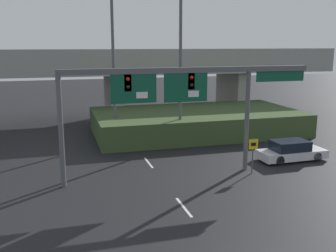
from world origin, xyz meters
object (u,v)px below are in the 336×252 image
at_px(parked_sedan_near_right, 291,151).
at_px(speed_limit_sign, 253,151).
at_px(highway_light_pole_far, 181,37).
at_px(signal_gantry, 179,90).
at_px(highway_light_pole_near, 113,53).

bearing_deg(parked_sedan_near_right, speed_limit_sign, -155.85).
distance_m(highway_light_pole_far, parked_sedan_near_right, 11.68).
height_order(signal_gantry, highway_light_pole_far, highway_light_pole_far).
height_order(signal_gantry, speed_limit_sign, signal_gantry).
xyz_separation_m(speed_limit_sign, highway_light_pole_near, (-6.89, 10.50, 5.71)).
distance_m(speed_limit_sign, highway_light_pole_near, 13.80).
bearing_deg(signal_gantry, speed_limit_sign, -10.36).
xyz_separation_m(signal_gantry, highway_light_pole_near, (-2.38, 9.67, 1.92)).
distance_m(speed_limit_sign, parked_sedan_near_right, 4.40).
distance_m(signal_gantry, parked_sedan_near_right, 9.64).
xyz_separation_m(highway_light_pole_near, highway_light_pole_far, (4.88, -2.12, 1.15)).
distance_m(signal_gantry, speed_limit_sign, 5.95).
bearing_deg(speed_limit_sign, highway_light_pole_near, 123.28).
bearing_deg(highway_light_pole_far, highway_light_pole_near, 156.54).
relative_size(speed_limit_sign, highway_light_pole_far, 0.14).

